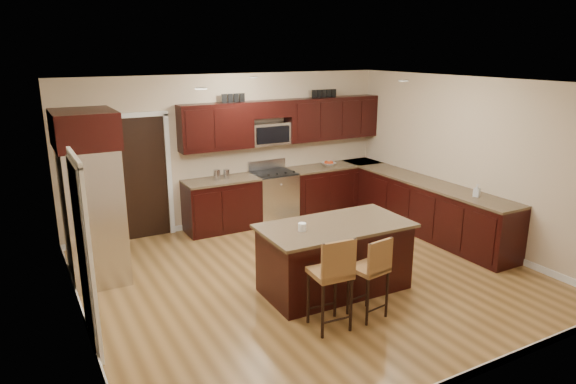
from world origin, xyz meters
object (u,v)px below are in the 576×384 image
stool_left (333,273)px  stool_mid (372,269)px  island (334,259)px  range (274,196)px  refrigerator (91,196)px

stool_left → stool_mid: (0.56, 0.01, -0.07)m
stool_mid → stool_left: bearing=172.6°
stool_left → stool_mid: bearing=5.2°
island → stool_left: size_ratio=1.77×
island → stool_mid: bearing=-91.4°
range → island: 2.99m
stool_left → refrigerator: refrigerator is taller
range → island: size_ratio=0.56×
island → refrigerator: size_ratio=0.85×
stool_mid → refrigerator: bearing=126.1°
stool_mid → refrigerator: refrigerator is taller
range → stool_left: size_ratio=0.99×
island → stool_mid: size_ratio=1.95×
island → stool_mid: stool_mid is taller
range → stool_mid: (-0.64, -3.77, 0.16)m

